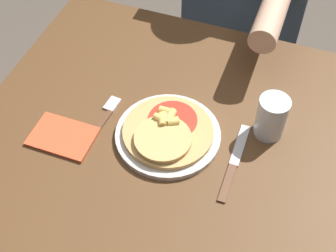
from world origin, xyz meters
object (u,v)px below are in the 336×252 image
object	(u,v)px
plate	(168,135)
pizza	(167,131)
fork	(103,119)
dining_table	(167,175)
knife	(234,163)
drinking_glass	(271,117)

from	to	relation	value
plate	pizza	world-z (taller)	pizza
plate	fork	xyz separation A→B (m)	(-0.17, -0.00, -0.00)
dining_table	fork	bearing A→B (deg)	172.75
plate	knife	world-z (taller)	plate
fork	knife	bearing A→B (deg)	-3.05
knife	pizza	bearing A→B (deg)	173.77
dining_table	pizza	size ratio (longest dim) A/B	4.46
fork	drinking_glass	distance (m)	0.40
knife	drinking_glass	size ratio (longest dim) A/B	2.06
knife	drinking_glass	distance (m)	0.14
plate	drinking_glass	distance (m)	0.24
plate	drinking_glass	world-z (taller)	drinking_glass
dining_table	knife	size ratio (longest dim) A/B	4.29
fork	drinking_glass	world-z (taller)	drinking_glass
plate	knife	size ratio (longest dim) A/B	1.12
dining_table	drinking_glass	world-z (taller)	drinking_glass
knife	dining_table	bearing A→B (deg)	-178.44
pizza	fork	distance (m)	0.17
pizza	drinking_glass	bearing A→B (deg)	24.43
dining_table	knife	bearing A→B (deg)	1.56
knife	fork	bearing A→B (deg)	176.95
pizza	knife	size ratio (longest dim) A/B	0.96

